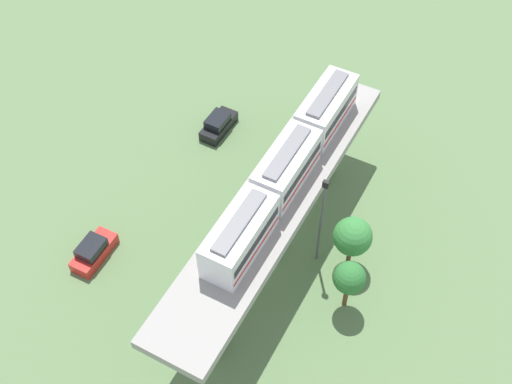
{
  "coord_description": "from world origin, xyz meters",
  "views": [
    {
      "loc": [
        -13.05,
        27.18,
        44.17
      ],
      "look_at": [
        2.5,
        -1.79,
        4.13
      ],
      "focal_mm": 46.3,
      "sensor_mm": 36.0,
      "label": 1
    }
  ],
  "objects_px": {
    "tree_near_viaduct": "(349,278)",
    "signal_post": "(321,218)",
    "parked_car_red": "(93,251)",
    "tree_mid_lot": "(353,237)",
    "parked_car_black": "(218,125)",
    "train": "(286,167)"
  },
  "relations": [
    {
      "from": "train",
      "to": "parked_car_black",
      "type": "bearing_deg",
      "value": -36.54
    },
    {
      "from": "parked_car_red",
      "to": "tree_mid_lot",
      "type": "xyz_separation_m",
      "value": [
        -18.11,
        -9.01,
        2.85
      ]
    },
    {
      "from": "tree_near_viaduct",
      "to": "parked_car_black",
      "type": "bearing_deg",
      "value": -32.96
    },
    {
      "from": "tree_near_viaduct",
      "to": "signal_post",
      "type": "bearing_deg",
      "value": -37.76
    },
    {
      "from": "parked_car_red",
      "to": "tree_mid_lot",
      "type": "bearing_deg",
      "value": -154.95
    },
    {
      "from": "tree_near_viaduct",
      "to": "train",
      "type": "bearing_deg",
      "value": -26.87
    },
    {
      "from": "train",
      "to": "tree_near_viaduct",
      "type": "height_order",
      "value": "train"
    },
    {
      "from": "parked_car_black",
      "to": "tree_near_viaduct",
      "type": "height_order",
      "value": "tree_near_viaduct"
    },
    {
      "from": "parked_car_red",
      "to": "tree_near_viaduct",
      "type": "distance_m",
      "value": 20.31
    },
    {
      "from": "parked_car_black",
      "to": "signal_post",
      "type": "distance_m",
      "value": 17.22
    },
    {
      "from": "parked_car_red",
      "to": "tree_near_viaduct",
      "type": "height_order",
      "value": "tree_near_viaduct"
    },
    {
      "from": "parked_car_red",
      "to": "parked_car_black",
      "type": "height_order",
      "value": "same"
    },
    {
      "from": "train",
      "to": "parked_car_black",
      "type": "height_order",
      "value": "train"
    },
    {
      "from": "parked_car_red",
      "to": "parked_car_black",
      "type": "xyz_separation_m",
      "value": [
        -1.57,
        -16.98,
        0.0
      ]
    },
    {
      "from": "parked_car_black",
      "to": "tree_mid_lot",
      "type": "relative_size",
      "value": 0.82
    },
    {
      "from": "tree_near_viaduct",
      "to": "tree_mid_lot",
      "type": "xyz_separation_m",
      "value": [
        1.24,
        -3.55,
        -0.08
      ]
    },
    {
      "from": "tree_near_viaduct",
      "to": "tree_mid_lot",
      "type": "relative_size",
      "value": 0.96
    },
    {
      "from": "tree_near_viaduct",
      "to": "signal_post",
      "type": "xyz_separation_m",
      "value": [
        3.62,
        -2.81,
        1.59
      ]
    },
    {
      "from": "train",
      "to": "parked_car_black",
      "type": "relative_size",
      "value": 4.86
    },
    {
      "from": "parked_car_black",
      "to": "signal_post",
      "type": "height_order",
      "value": "signal_post"
    },
    {
      "from": "train",
      "to": "parked_car_red",
      "type": "xyz_separation_m",
      "value": [
        12.32,
        9.02,
        -7.67
      ]
    },
    {
      "from": "parked_car_red",
      "to": "signal_post",
      "type": "xyz_separation_m",
      "value": [
        -15.72,
        -8.27,
        4.51
      ]
    }
  ]
}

